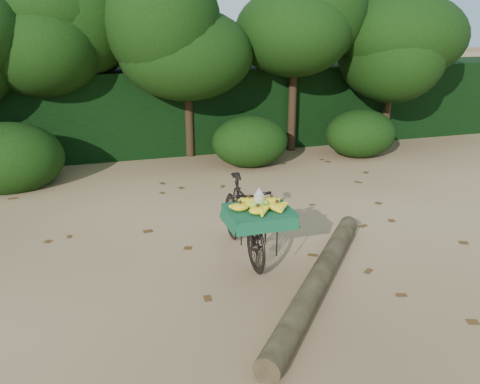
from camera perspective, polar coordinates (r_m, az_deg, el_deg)
name	(u,v)px	position (r m, az deg, el deg)	size (l,w,h in m)	color
ground	(244,270)	(6.12, 0.51, -8.80)	(80.00, 80.00, 0.00)	tan
vendor_bicycle	(244,217)	(6.28, 0.41, -2.87)	(0.72, 1.73, 1.00)	black
fallen_log	(318,279)	(5.75, 8.80, -9.58)	(0.24, 0.24, 3.39)	brown
hedge_backdrop	(159,109)	(11.73, -9.07, 9.16)	(26.00, 1.80, 1.80)	black
tree_row	(130,63)	(10.73, -12.24, 14.00)	(14.50, 2.00, 4.00)	black
bush_clumps	(202,148)	(9.99, -4.33, 5.00)	(8.80, 1.70, 0.90)	black
leaf_litter	(229,248)	(6.67, -1.21, -6.28)	(7.00, 7.30, 0.01)	#4E3015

